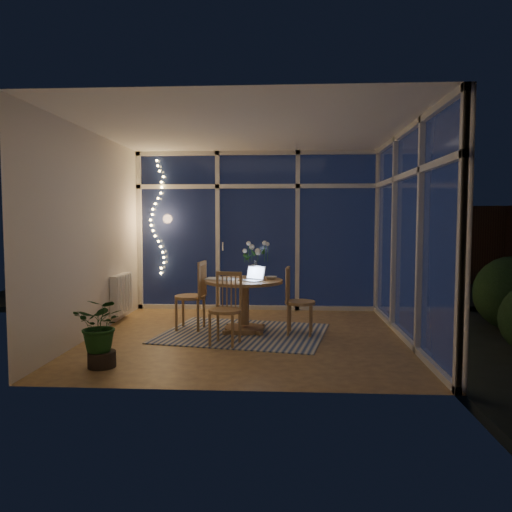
% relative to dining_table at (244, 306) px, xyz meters
% --- Properties ---
extents(floor, '(4.00, 4.00, 0.00)m').
position_rel_dining_table_xyz_m(floor, '(0.08, -0.28, -0.35)').
color(floor, brown).
rests_on(floor, ground).
extents(ceiling, '(4.00, 4.00, 0.00)m').
position_rel_dining_table_xyz_m(ceiling, '(0.08, -0.28, 2.25)').
color(ceiling, white).
rests_on(ceiling, wall_back).
extents(wall_back, '(4.00, 0.04, 2.60)m').
position_rel_dining_table_xyz_m(wall_back, '(0.08, 1.72, 0.95)').
color(wall_back, silver).
rests_on(wall_back, floor).
extents(wall_front, '(4.00, 0.04, 2.60)m').
position_rel_dining_table_xyz_m(wall_front, '(0.08, -2.28, 0.95)').
color(wall_front, silver).
rests_on(wall_front, floor).
extents(wall_left, '(0.04, 4.00, 2.60)m').
position_rel_dining_table_xyz_m(wall_left, '(-1.92, -0.28, 0.95)').
color(wall_left, silver).
rests_on(wall_left, floor).
extents(wall_right, '(0.04, 4.00, 2.60)m').
position_rel_dining_table_xyz_m(wall_right, '(2.08, -0.28, 0.95)').
color(wall_right, silver).
rests_on(wall_right, floor).
extents(window_wall_back, '(4.00, 0.10, 2.60)m').
position_rel_dining_table_xyz_m(window_wall_back, '(0.08, 1.68, 0.95)').
color(window_wall_back, silver).
rests_on(window_wall_back, floor).
extents(window_wall_right, '(0.10, 4.00, 2.60)m').
position_rel_dining_table_xyz_m(window_wall_right, '(2.04, -0.28, 0.95)').
color(window_wall_right, silver).
rests_on(window_wall_right, floor).
extents(radiator, '(0.10, 0.70, 0.58)m').
position_rel_dining_table_xyz_m(radiator, '(-1.86, 0.62, 0.05)').
color(radiator, white).
rests_on(radiator, wall_left).
extents(fairy_lights, '(0.24, 0.10, 1.85)m').
position_rel_dining_table_xyz_m(fairy_lights, '(-1.57, 1.60, 1.18)').
color(fairy_lights, '#FFCB66').
rests_on(fairy_lights, window_wall_back).
extents(garden_patio, '(12.00, 6.00, 0.10)m').
position_rel_dining_table_xyz_m(garden_patio, '(0.58, 4.72, -0.41)').
color(garden_patio, black).
rests_on(garden_patio, ground).
extents(garden_fence, '(11.00, 0.08, 1.80)m').
position_rel_dining_table_xyz_m(garden_fence, '(0.08, 5.22, 0.55)').
color(garden_fence, '#3C2315').
rests_on(garden_fence, ground).
extents(neighbour_roof, '(7.00, 3.00, 2.20)m').
position_rel_dining_table_xyz_m(neighbour_roof, '(0.38, 8.22, 1.85)').
color(neighbour_roof, '#373A42').
rests_on(neighbour_roof, ground).
extents(garden_shrubs, '(0.90, 0.90, 0.90)m').
position_rel_dining_table_xyz_m(garden_shrubs, '(-0.72, 3.12, 0.10)').
color(garden_shrubs, black).
rests_on(garden_shrubs, ground).
extents(rug, '(2.33, 2.00, 0.01)m').
position_rel_dining_table_xyz_m(rug, '(0.00, -0.10, -0.34)').
color(rug, beige).
rests_on(rug, floor).
extents(dining_table, '(1.19, 1.19, 0.70)m').
position_rel_dining_table_xyz_m(dining_table, '(0.00, 0.00, 0.00)').
color(dining_table, '#A18249').
rests_on(dining_table, floor).
extents(chair_left, '(0.48, 0.48, 0.94)m').
position_rel_dining_table_xyz_m(chair_left, '(-0.74, 0.09, 0.12)').
color(chair_left, '#A18249').
rests_on(chair_left, floor).
extents(chair_right, '(0.45, 0.45, 0.89)m').
position_rel_dining_table_xyz_m(chair_right, '(0.73, -0.12, 0.10)').
color(chair_right, '#A18249').
rests_on(chair_right, floor).
extents(chair_front, '(0.48, 0.48, 0.88)m').
position_rel_dining_table_xyz_m(chair_front, '(-0.17, -0.72, 0.09)').
color(chair_front, '#A18249').
rests_on(chair_front, floor).
extents(laptop, '(0.37, 0.37, 0.21)m').
position_rel_dining_table_xyz_m(laptop, '(0.10, -0.13, 0.45)').
color(laptop, '#B4B5B9').
rests_on(laptop, dining_table).
extents(flower_vase, '(0.24, 0.24, 0.21)m').
position_rel_dining_table_xyz_m(flower_vase, '(0.13, 0.30, 0.45)').
color(flower_vase, white).
rests_on(flower_vase, dining_table).
extents(bowl, '(0.18, 0.18, 0.04)m').
position_rel_dining_table_xyz_m(bowl, '(0.35, 0.09, 0.37)').
color(bowl, silver).
rests_on(bowl, dining_table).
extents(newspapers, '(0.44, 0.38, 0.01)m').
position_rel_dining_table_xyz_m(newspapers, '(-0.29, 0.07, 0.35)').
color(newspapers, silver).
rests_on(newspapers, dining_table).
extents(phone, '(0.12, 0.10, 0.01)m').
position_rel_dining_table_xyz_m(phone, '(0.11, -0.19, 0.35)').
color(phone, black).
rests_on(phone, dining_table).
extents(potted_plant, '(0.56, 0.49, 0.76)m').
position_rel_dining_table_xyz_m(potted_plant, '(-1.30, -1.66, 0.03)').
color(potted_plant, '#174118').
rests_on(potted_plant, floor).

